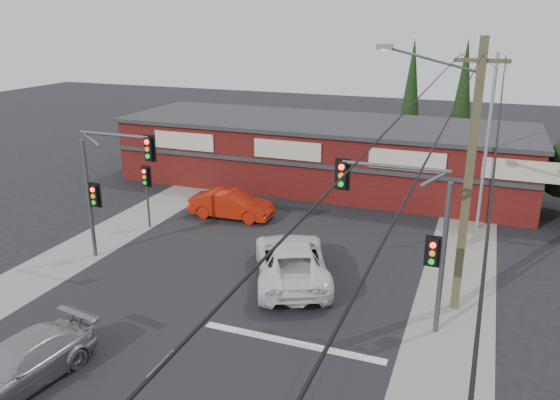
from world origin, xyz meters
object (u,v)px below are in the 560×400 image
(white_suv, at_px, (291,260))
(shop_building, at_px, (323,152))
(utility_pole, at_px, (466,171))
(red_sedan, at_px, (232,204))
(silver_suv, at_px, (19,364))

(white_suv, height_order, shop_building, shop_building)
(shop_building, relative_size, utility_pole, 2.73)
(utility_pole, bearing_deg, shop_building, 123.76)
(white_suv, relative_size, utility_pole, 0.63)
(red_sedan, bearing_deg, shop_building, -21.59)
(white_suv, relative_size, shop_building, 0.23)
(red_sedan, height_order, shop_building, shop_building)
(shop_building, bearing_deg, red_sedan, -109.08)
(red_sedan, bearing_deg, silver_suv, 178.98)
(utility_pole, bearing_deg, red_sedan, 154.01)
(white_suv, xyz_separation_m, utility_pole, (6.52, -0.01, 4.53))
(silver_suv, relative_size, utility_pole, 0.48)
(silver_suv, relative_size, shop_building, 0.18)
(white_suv, xyz_separation_m, red_sedan, (-5.63, 5.92, -0.11))
(white_suv, xyz_separation_m, silver_suv, (-5.23, -9.49, -0.17))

